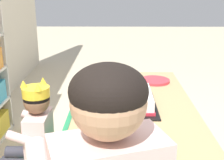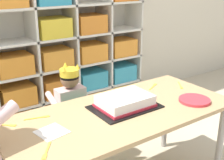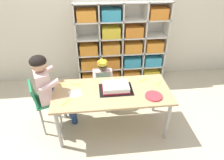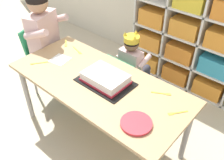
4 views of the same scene
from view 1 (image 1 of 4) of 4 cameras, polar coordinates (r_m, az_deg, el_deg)
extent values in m
cube|color=tan|center=(1.67, 4.37, -5.78)|extent=(1.45, 0.65, 0.03)
cylinder|color=#9E9993|center=(2.43, 9.56, -6.30)|extent=(0.05, 0.05, 0.59)
cylinder|color=#9E9993|center=(2.40, -3.17, -6.32)|extent=(0.05, 0.05, 0.59)
cube|color=#238451|center=(1.67, -8.44, -11.17)|extent=(0.30, 0.06, 0.26)
cube|color=beige|center=(1.70, -13.25, -10.63)|extent=(0.21, 0.11, 0.29)
sphere|color=brown|center=(1.61, -13.78, -3.79)|extent=(0.13, 0.13, 0.13)
ellipsoid|color=black|center=(1.60, -13.83, -3.12)|extent=(0.14, 0.14, 0.10)
cylinder|color=yellow|center=(1.59, -13.91, -2.11)|extent=(0.14, 0.14, 0.05)
cone|color=yellow|center=(1.60, -16.08, -0.64)|extent=(0.04, 0.04, 0.04)
cone|color=yellow|center=(1.62, -12.64, -0.09)|extent=(0.04, 0.04, 0.04)
cone|color=yellow|center=(1.52, -13.53, -1.28)|extent=(0.04, 0.04, 0.04)
cylinder|color=#33333D|center=(1.83, -15.78, -12.78)|extent=(0.07, 0.21, 0.07)
cylinder|color=beige|center=(1.79, -13.76, -6.87)|extent=(0.05, 0.17, 0.10)
cylinder|color=beige|center=(1.57, -16.01, -10.57)|extent=(0.05, 0.17, 0.10)
sphere|color=tan|center=(0.75, -0.66, -4.11)|extent=(0.19, 0.19, 0.19)
ellipsoid|color=black|center=(0.74, -0.66, -2.05)|extent=(0.19, 0.19, 0.14)
cylinder|color=beige|center=(0.95, 8.34, -13.85)|extent=(0.25, 0.14, 0.14)
cube|color=black|center=(1.71, 3.44, -4.60)|extent=(0.41, 0.28, 0.01)
cube|color=white|center=(1.69, 3.46, -3.34)|extent=(0.32, 0.22, 0.07)
cube|color=red|center=(1.70, 3.45, -4.22)|extent=(0.33, 0.24, 0.02)
cylinder|color=#DB333D|center=(2.12, 7.90, -0.13)|extent=(0.20, 0.20, 0.02)
cube|color=white|center=(1.26, 5.69, -13.25)|extent=(0.17, 0.17, 0.00)
cube|color=yellow|center=(2.06, -1.46, -0.78)|extent=(0.10, 0.06, 0.00)
cube|color=yellow|center=(2.12, -2.35, -0.25)|extent=(0.04, 0.03, 0.00)
cube|color=yellow|center=(1.24, -3.94, -13.71)|extent=(0.11, 0.04, 0.00)
cube|color=yellow|center=(1.30, -2.88, -12.12)|extent=(0.04, 0.03, 0.00)
cube|color=yellow|center=(2.26, 0.45, 0.92)|extent=(0.07, 0.09, 0.00)
cube|color=yellow|center=(2.22, 1.90, 0.61)|extent=(0.04, 0.04, 0.00)
camera|label=2|loc=(1.53, 71.89, 11.11)|focal=47.85mm
camera|label=3|loc=(2.57, 64.11, 26.86)|focal=31.56mm
camera|label=4|loc=(2.92, 27.70, 26.50)|focal=40.82mm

